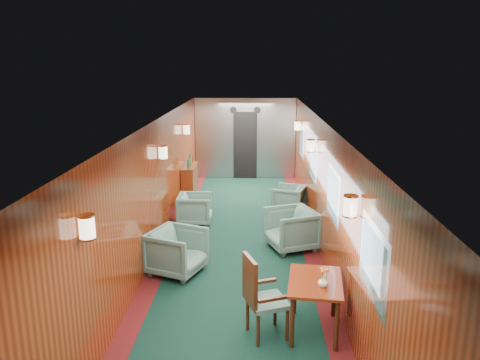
{
  "coord_description": "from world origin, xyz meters",
  "views": [
    {
      "loc": [
        0.29,
        -7.9,
        3.42
      ],
      "look_at": [
        0.0,
        1.04,
        1.15
      ],
      "focal_mm": 35.0,
      "sensor_mm": 36.0,
      "label": 1
    }
  ],
  "objects_px": {
    "side_chair": "(260,294)",
    "credenza": "(190,183)",
    "armchair_right_near": "(291,229)",
    "armchair_right_far": "(289,199)",
    "dining_table": "(315,289)",
    "armchair_left_far": "(195,209)",
    "armchair_left_near": "(177,252)"
  },
  "relations": [
    {
      "from": "side_chair",
      "to": "armchair_right_far",
      "type": "relative_size",
      "value": 1.58
    },
    {
      "from": "armchair_left_far",
      "to": "dining_table",
      "type": "bearing_deg",
      "value": -154.35
    },
    {
      "from": "credenza",
      "to": "armchair_left_near",
      "type": "height_order",
      "value": "credenza"
    },
    {
      "from": "dining_table",
      "to": "side_chair",
      "type": "distance_m",
      "value": 0.73
    },
    {
      "from": "credenza",
      "to": "armchair_right_near",
      "type": "distance_m",
      "value": 3.83
    },
    {
      "from": "dining_table",
      "to": "credenza",
      "type": "distance_m",
      "value": 6.31
    },
    {
      "from": "dining_table",
      "to": "credenza",
      "type": "bearing_deg",
      "value": 119.38
    },
    {
      "from": "dining_table",
      "to": "armchair_left_far",
      "type": "bearing_deg",
      "value": 123.55
    },
    {
      "from": "credenza",
      "to": "armchair_right_near",
      "type": "xyz_separation_m",
      "value": [
        2.32,
        -3.05,
        -0.08
      ]
    },
    {
      "from": "armchair_right_near",
      "to": "armchair_right_far",
      "type": "height_order",
      "value": "armchair_right_near"
    },
    {
      "from": "dining_table",
      "to": "side_chair",
      "type": "relative_size",
      "value": 0.93
    },
    {
      "from": "credenza",
      "to": "armchair_right_far",
      "type": "bearing_deg",
      "value": -19.42
    },
    {
      "from": "armchair_left_near",
      "to": "armchair_right_far",
      "type": "relative_size",
      "value": 1.18
    },
    {
      "from": "credenza",
      "to": "armchair_left_far",
      "type": "relative_size",
      "value": 1.65
    },
    {
      "from": "side_chair",
      "to": "credenza",
      "type": "xyz_separation_m",
      "value": [
        -1.7,
        5.99,
        -0.13
      ]
    },
    {
      "from": "side_chair",
      "to": "credenza",
      "type": "distance_m",
      "value": 6.23
    },
    {
      "from": "armchair_right_far",
      "to": "armchair_left_far",
      "type": "bearing_deg",
      "value": -48.92
    },
    {
      "from": "armchair_left_near",
      "to": "armchair_right_near",
      "type": "bearing_deg",
      "value": -38.43
    },
    {
      "from": "credenza",
      "to": "armchair_right_far",
      "type": "relative_size",
      "value": 1.7
    },
    {
      "from": "dining_table",
      "to": "armchair_left_far",
      "type": "relative_size",
      "value": 1.42
    },
    {
      "from": "side_chair",
      "to": "armchair_right_near",
      "type": "bearing_deg",
      "value": 57.73
    },
    {
      "from": "armchair_right_near",
      "to": "armchair_right_far",
      "type": "distance_m",
      "value": 2.2
    },
    {
      "from": "side_chair",
      "to": "armchair_right_near",
      "type": "height_order",
      "value": "side_chair"
    },
    {
      "from": "dining_table",
      "to": "armchair_right_far",
      "type": "xyz_separation_m",
      "value": [
        0.01,
        4.98,
        -0.28
      ]
    },
    {
      "from": "dining_table",
      "to": "side_chair",
      "type": "bearing_deg",
      "value": -160.58
    },
    {
      "from": "armchair_right_near",
      "to": "dining_table",
      "type": "bearing_deg",
      "value": -19.2
    },
    {
      "from": "armchair_left_near",
      "to": "armchair_left_far",
      "type": "height_order",
      "value": "armchair_left_near"
    },
    {
      "from": "dining_table",
      "to": "credenza",
      "type": "xyz_separation_m",
      "value": [
        -2.41,
        5.83,
        -0.13
      ]
    },
    {
      "from": "dining_table",
      "to": "armchair_right_far",
      "type": "bearing_deg",
      "value": 96.75
    },
    {
      "from": "credenza",
      "to": "armchair_left_far",
      "type": "height_order",
      "value": "credenza"
    },
    {
      "from": "credenza",
      "to": "armchair_right_near",
      "type": "bearing_deg",
      "value": -52.75
    },
    {
      "from": "side_chair",
      "to": "armchair_right_near",
      "type": "relative_size",
      "value": 1.31
    }
  ]
}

